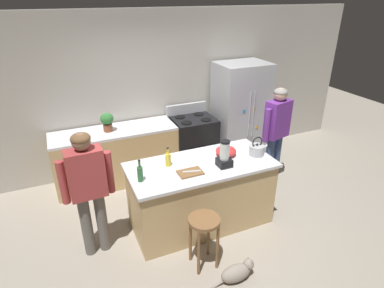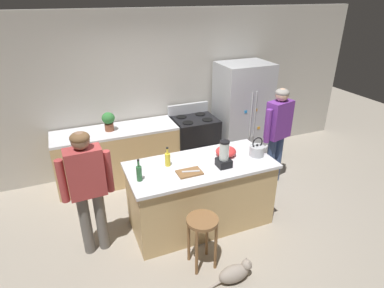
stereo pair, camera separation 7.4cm
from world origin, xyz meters
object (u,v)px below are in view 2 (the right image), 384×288
(bar_stool, at_px, (202,229))
(bottle_olive_oil, at_px, (139,173))
(stove_range, at_px, (194,142))
(blender_appliance, at_px, (224,156))
(kitchen_island, at_px, (201,194))
(chef_knife, at_px, (191,171))
(cutting_board, at_px, (189,173))
(refrigerator, at_px, (242,113))
(tea_kettle, at_px, (257,150))
(cat, at_px, (235,273))
(potted_plant, at_px, (108,120))
(person_by_sink_right, at_px, (278,128))
(bottle_soda, at_px, (168,159))
(person_by_island_left, at_px, (87,183))
(mixing_bowl, at_px, (226,151))

(bar_stool, distance_m, bottle_olive_oil, 0.96)
(stove_range, distance_m, blender_appliance, 1.82)
(kitchen_island, height_order, chef_knife, chef_knife)
(bar_stool, height_order, cutting_board, cutting_board)
(refrigerator, xyz_separation_m, tea_kettle, (-0.70, -1.57, 0.10))
(bar_stool, xyz_separation_m, cat, (0.24, -0.36, -0.41))
(tea_kettle, bearing_deg, cat, -129.94)
(potted_plant, bearing_deg, cutting_board, -68.49)
(person_by_sink_right, height_order, bar_stool, person_by_sink_right)
(bottle_olive_oil, distance_m, chef_knife, 0.63)
(bottle_soda, bearing_deg, person_by_island_left, -174.23)
(blender_appliance, bearing_deg, mixing_bowl, 56.85)
(bar_stool, xyz_separation_m, potted_plant, (-0.61, 2.26, 0.59))
(stove_range, distance_m, potted_plant, 1.57)
(person_by_island_left, height_order, bar_stool, person_by_island_left)
(chef_knife, bearing_deg, bottle_soda, 140.77)
(cat, distance_m, chef_knife, 1.25)
(person_by_island_left, bearing_deg, bottle_olive_oil, -10.73)
(kitchen_island, distance_m, mixing_bowl, 0.66)
(stove_range, xyz_separation_m, bottle_soda, (-0.95, -1.40, 0.55))
(kitchen_island, height_order, refrigerator, refrigerator)
(person_by_island_left, height_order, mixing_bowl, person_by_island_left)
(refrigerator, bearing_deg, blender_appliance, -126.85)
(blender_appliance, xyz_separation_m, mixing_bowl, (0.16, 0.25, -0.09))
(person_by_sink_right, bearing_deg, bar_stool, -146.57)
(kitchen_island, bearing_deg, cat, -92.61)
(tea_kettle, bearing_deg, bar_stool, -149.50)
(cutting_board, height_order, chef_knife, chef_knife)
(blender_appliance, relative_size, bottle_soda, 1.37)
(cat, distance_m, mixing_bowl, 1.52)
(person_by_island_left, bearing_deg, stove_range, 37.65)
(cat, bearing_deg, tea_kettle, 50.06)
(refrigerator, bearing_deg, bar_stool, -128.88)
(person_by_island_left, bearing_deg, chef_knife, -8.66)
(refrigerator, xyz_separation_m, cat, (-1.54, -2.57, -0.80))
(mixing_bowl, height_order, chef_knife, mixing_bowl)
(bottle_soda, height_order, mixing_bowl, bottle_soda)
(stove_range, xyz_separation_m, bottle_olive_oil, (-1.37, -1.61, 0.55))
(kitchen_island, relative_size, potted_plant, 6.31)
(kitchen_island, xyz_separation_m, blender_appliance, (0.24, -0.16, 0.61))
(person_by_sink_right, relative_size, bottle_soda, 6.33)
(blender_appliance, height_order, chef_knife, blender_appliance)
(stove_range, height_order, cat, stove_range)
(refrigerator, relative_size, cat, 3.50)
(refrigerator, xyz_separation_m, potted_plant, (-2.38, 0.05, 0.19))
(kitchen_island, xyz_separation_m, chef_knife, (-0.20, -0.16, 0.48))
(cutting_board, bearing_deg, bottle_soda, 122.63)
(bar_stool, bearing_deg, tea_kettle, 30.50)
(stove_range, height_order, person_by_island_left, person_by_island_left)
(blender_appliance, height_order, cutting_board, blender_appliance)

